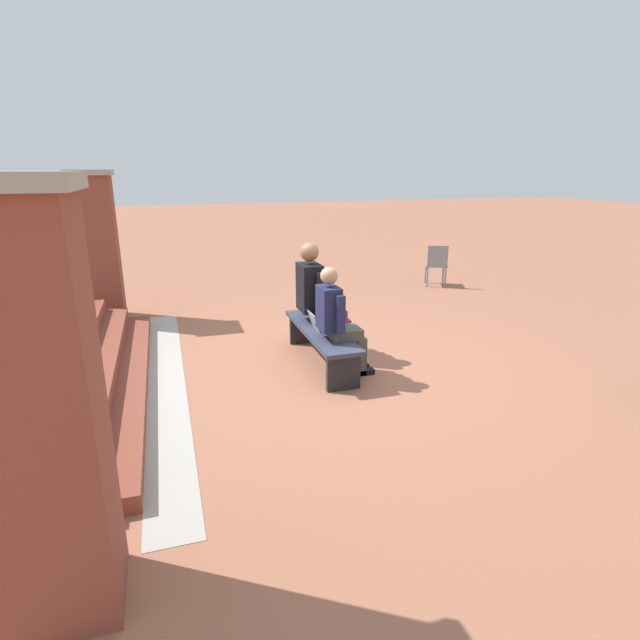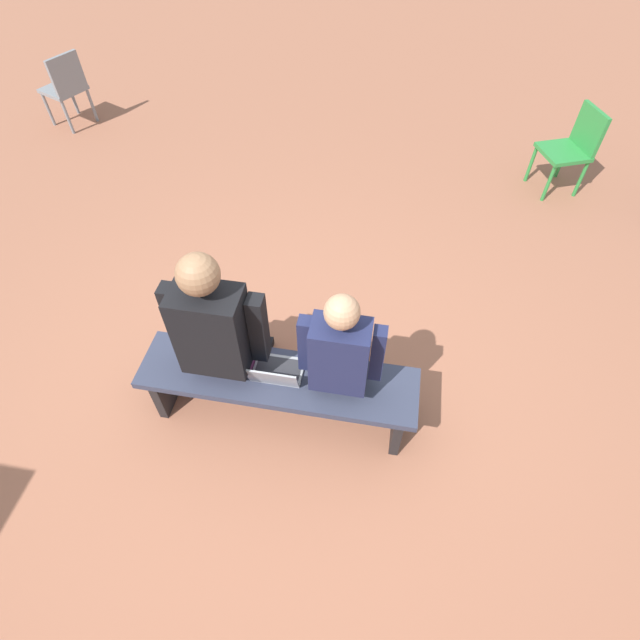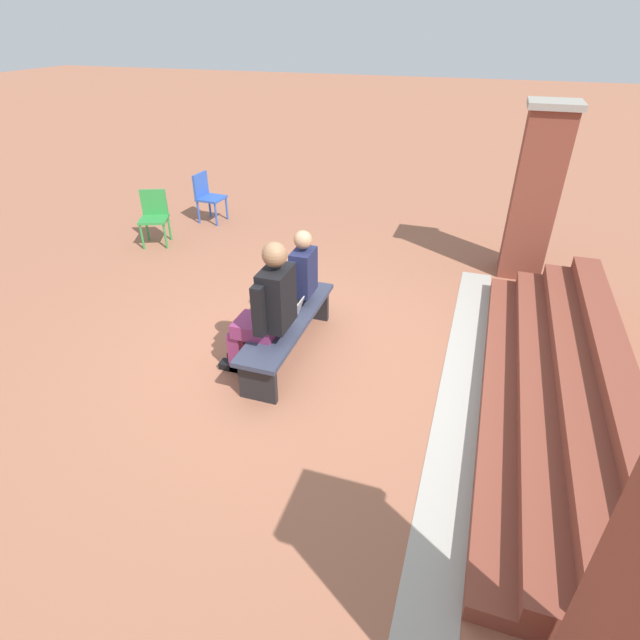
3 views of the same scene
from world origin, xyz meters
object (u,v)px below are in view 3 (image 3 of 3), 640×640
person_student (295,281)px  person_adult (266,308)px  plastic_chair_far_left (154,214)px  laptop (289,315)px  bench (288,326)px  plastic_chair_far_right (207,194)px

person_student → person_adult: size_ratio=0.89×
plastic_chair_far_left → laptop: bearing=54.6°
bench → laptop: laptop is taller
person_student → plastic_chair_far_left: person_student is taller
bench → plastic_chair_far_right: size_ratio=2.14×
plastic_chair_far_right → plastic_chair_far_left: size_ratio=1.00×
laptop → plastic_chair_far_left: 3.90m
bench → person_adult: person_adult is taller
laptop → plastic_chair_far_right: size_ratio=0.38×
person_student → laptop: person_student is taller
bench → person_student: bearing=-170.9°
person_student → laptop: size_ratio=4.00×
bench → plastic_chair_far_left: plastic_chair_far_left is taller
person_student → plastic_chair_far_left: size_ratio=1.52×
person_student → laptop: (0.40, 0.08, -0.19)m
plastic_chair_far_left → person_student: bearing=59.0°
plastic_chair_far_left → plastic_chair_far_right: bearing=166.2°
person_adult → plastic_chair_far_left: (-2.61, -3.09, -0.28)m
person_student → bench: bearing=9.1°
plastic_chair_far_right → laptop: bearing=40.1°
plastic_chair_far_right → person_student: bearing=42.9°
laptop → plastic_chair_far_left: plastic_chair_far_left is taller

